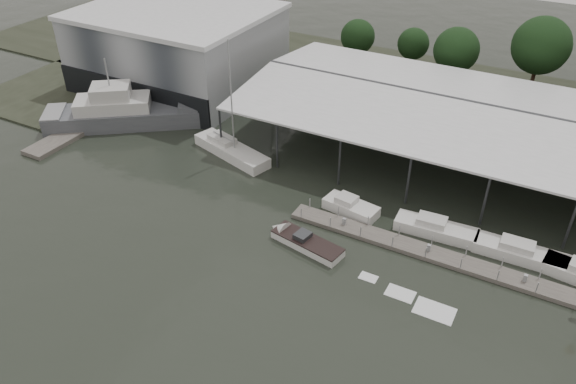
% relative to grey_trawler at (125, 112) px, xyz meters
% --- Properties ---
extents(ground, '(200.00, 200.00, 0.00)m').
position_rel_grey_trawler_xyz_m(ground, '(26.15, -16.47, -1.58)').
color(ground, '#232921').
rests_on(ground, ground).
extents(land_strip_far, '(140.00, 30.00, 0.30)m').
position_rel_grey_trawler_xyz_m(land_strip_far, '(26.15, 25.53, -1.48)').
color(land_strip_far, '#353A2B').
rests_on(land_strip_far, ground).
extents(land_strip_west, '(20.00, 40.00, 0.30)m').
position_rel_grey_trawler_xyz_m(land_strip_west, '(-13.85, 13.53, -1.48)').
color(land_strip_west, '#353A2B').
rests_on(land_strip_west, ground).
extents(storage_warehouse, '(24.50, 20.50, 10.50)m').
position_rel_grey_trawler_xyz_m(storage_warehouse, '(-1.85, 13.48, 3.71)').
color(storage_warehouse, '#999EA3').
rests_on(storage_warehouse, ground).
extents(covered_boat_shed, '(58.24, 24.00, 6.96)m').
position_rel_grey_trawler_xyz_m(covered_boat_shed, '(43.15, 11.53, 4.55)').
color(covered_boat_shed, white).
rests_on(covered_boat_shed, ground).
extents(trawler_dock, '(3.00, 18.00, 0.50)m').
position_rel_grey_trawler_xyz_m(trawler_dock, '(-3.85, -2.47, -1.33)').
color(trawler_dock, slate).
rests_on(trawler_dock, ground).
extents(floating_dock, '(28.00, 2.00, 1.40)m').
position_rel_grey_trawler_xyz_m(floating_dock, '(41.15, -6.47, -1.38)').
color(floating_dock, slate).
rests_on(floating_dock, ground).
extents(grey_trawler, '(18.50, 15.36, 8.84)m').
position_rel_grey_trawler_xyz_m(grey_trawler, '(0.00, 0.00, 0.00)').
color(grey_trawler, '#565A5F').
rests_on(grey_trawler, ground).
extents(white_sailboat, '(10.53, 5.42, 13.70)m').
position_rel_grey_trawler_xyz_m(white_sailboat, '(15.53, -0.24, -0.93)').
color(white_sailboat, white).
rests_on(white_sailboat, ground).
extents(speedboat_underway, '(18.33, 5.19, 2.00)m').
position_rel_grey_trawler_xyz_m(speedboat_underway, '(29.82, -10.48, -1.19)').
color(speedboat_underway, white).
rests_on(speedboat_underway, ground).
extents(moored_cruiser_0, '(5.58, 2.96, 1.70)m').
position_rel_grey_trawler_xyz_m(moored_cruiser_0, '(31.68, -3.91, -0.97)').
color(moored_cruiser_0, white).
rests_on(moored_cruiser_0, ground).
extents(moored_cruiser_1, '(7.52, 2.64, 1.70)m').
position_rel_grey_trawler_xyz_m(moored_cruiser_1, '(39.83, -3.34, -0.97)').
color(moored_cruiser_1, white).
rests_on(moored_cruiser_1, ground).
extents(moored_cruiser_2, '(8.04, 2.35, 1.70)m').
position_rel_grey_trawler_xyz_m(moored_cruiser_2, '(47.30, -3.20, -0.97)').
color(moored_cruiser_2, white).
rests_on(moored_cruiser_2, ground).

